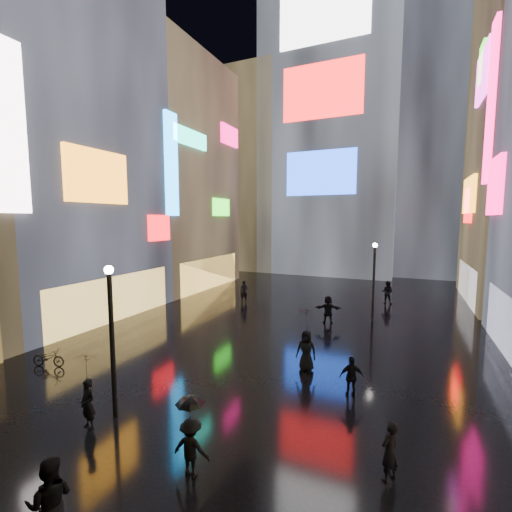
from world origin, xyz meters
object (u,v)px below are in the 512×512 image
Objects in this scene: lamp_near at (112,332)px; pedestrian_3 at (352,377)px; bicycle at (49,358)px; pedestrian_0 at (88,404)px; lamp_far at (374,278)px.

lamp_near is 3.36× the size of pedestrian_3.
lamp_near is at bearing -123.68° from bicycle.
lamp_near is at bearing 82.43° from pedestrian_0.
pedestrian_3 is (7.17, 4.62, -2.17)m from lamp_near.
pedestrian_0 is at bearing -114.68° from lamp_far.
lamp_near reaches higher than pedestrian_0.
lamp_far is at bearing -108.36° from pedestrian_3.
bicycle is (-5.63, 2.58, -0.41)m from pedestrian_0.
lamp_far is 3.36× the size of pedestrian_3.
lamp_far is 3.43× the size of bicycle.
pedestrian_0 is at bearing 16.99° from pedestrian_3.
lamp_near reaches higher than pedestrian_3.
lamp_near is 3.43× the size of bicycle.
pedestrian_3 is at bearing -94.79° from bicycle.
pedestrian_3 is 13.37m from bicycle.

